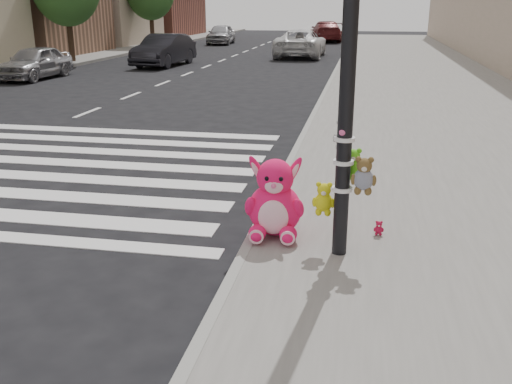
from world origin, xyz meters
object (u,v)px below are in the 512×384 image
(car_dark_far, at_px, (164,50))
(car_silver_far, at_px, (35,62))
(pink_bunny, at_px, (275,203))
(car_white_near, at_px, (301,43))
(signal_pole, at_px, (348,106))
(red_teddy, at_px, (379,228))

(car_dark_far, bearing_deg, car_silver_far, -115.97)
(pink_bunny, bearing_deg, car_dark_far, 108.59)
(car_dark_far, bearing_deg, car_white_near, 50.21)
(signal_pole, bearing_deg, pink_bunny, 156.07)
(car_silver_far, bearing_deg, pink_bunny, -48.97)
(car_white_near, bearing_deg, pink_bunny, 96.17)
(signal_pole, relative_size, car_white_near, 0.76)
(pink_bunny, height_order, red_teddy, pink_bunny)
(car_white_near, bearing_deg, signal_pole, 97.84)
(signal_pole, bearing_deg, car_silver_far, 130.44)
(signal_pole, distance_m, car_silver_far, 19.17)
(signal_pole, height_order, pink_bunny, signal_pole)
(red_teddy, bearing_deg, signal_pole, -127.28)
(pink_bunny, xyz_separation_m, car_dark_far, (-8.31, 19.76, 0.18))
(pink_bunny, relative_size, car_dark_far, 0.23)
(pink_bunny, bearing_deg, signal_pole, -28.15)
(car_silver_far, relative_size, car_dark_far, 0.84)
(car_silver_far, height_order, car_dark_far, car_dark_far)
(car_silver_far, bearing_deg, car_white_near, 53.30)
(car_white_near, bearing_deg, car_silver_far, 51.97)
(car_dark_far, relative_size, car_white_near, 0.83)
(signal_pole, distance_m, pink_bunny, 1.52)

